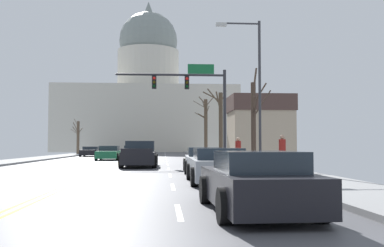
{
  "coord_description": "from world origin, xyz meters",
  "views": [
    {
      "loc": [
        3.17,
        -17.24,
        1.38
      ],
      "look_at": [
        6.2,
        26.97,
        3.59
      ],
      "focal_mm": 39.71,
      "sensor_mm": 36.0,
      "label": 1
    }
  ],
  "objects_px": {
    "sedan_near_01": "(204,161)",
    "pedestrian_01": "(238,150)",
    "sedan_oncoming_00": "(109,153)",
    "bicycle_parked": "(300,168)",
    "sedan_oncoming_01": "(91,152)",
    "sedan_near_02": "(217,166)",
    "pickup_truck_near_00": "(140,155)",
    "sedan_oncoming_02": "(130,150)",
    "sedan_near_03": "(256,183)",
    "pedestrian_00": "(282,150)",
    "signal_gantry": "(195,92)",
    "street_lamp_right": "(254,80)"
  },
  "relations": [
    {
      "from": "sedan_near_03",
      "to": "sedan_oncoming_02",
      "type": "relative_size",
      "value": 0.94
    },
    {
      "from": "sedan_near_02",
      "to": "sedan_near_03",
      "type": "bearing_deg",
      "value": -90.5
    },
    {
      "from": "sedan_near_02",
      "to": "sedan_oncoming_02",
      "type": "distance_m",
      "value": 50.37
    },
    {
      "from": "signal_gantry",
      "to": "pedestrian_01",
      "type": "bearing_deg",
      "value": -66.26
    },
    {
      "from": "sedan_near_01",
      "to": "sedan_oncoming_00",
      "type": "relative_size",
      "value": 1.11
    },
    {
      "from": "signal_gantry",
      "to": "pickup_truck_near_00",
      "type": "distance_m",
      "value": 6.57
    },
    {
      "from": "pedestrian_01",
      "to": "bicycle_parked",
      "type": "bearing_deg",
      "value": -85.62
    },
    {
      "from": "pickup_truck_near_00",
      "to": "sedan_oncoming_00",
      "type": "height_order",
      "value": "pickup_truck_near_00"
    },
    {
      "from": "sedan_near_02",
      "to": "pedestrian_00",
      "type": "bearing_deg",
      "value": 53.63
    },
    {
      "from": "sedan_near_01",
      "to": "bicycle_parked",
      "type": "bearing_deg",
      "value": -59.35
    },
    {
      "from": "sedan_near_02",
      "to": "bicycle_parked",
      "type": "bearing_deg",
      "value": 10.14
    },
    {
      "from": "sedan_near_02",
      "to": "sedan_oncoming_01",
      "type": "xyz_separation_m",
      "value": [
        -10.54,
        35.9,
        -0.05
      ]
    },
    {
      "from": "sedan_oncoming_01",
      "to": "pedestrian_01",
      "type": "xyz_separation_m",
      "value": [
        13.07,
        -26.09,
        0.52
      ]
    },
    {
      "from": "sedan_oncoming_01",
      "to": "pedestrian_00",
      "type": "bearing_deg",
      "value": -64.66
    },
    {
      "from": "street_lamp_right",
      "to": "sedan_oncoming_02",
      "type": "bearing_deg",
      "value": 102.58
    },
    {
      "from": "pickup_truck_near_00",
      "to": "sedan_oncoming_01",
      "type": "distance_m",
      "value": 25.19
    },
    {
      "from": "signal_gantry",
      "to": "sedan_near_01",
      "type": "height_order",
      "value": "signal_gantry"
    },
    {
      "from": "pickup_truck_near_00",
      "to": "sedan_oncoming_02",
      "type": "distance_m",
      "value": 38.31
    },
    {
      "from": "pedestrian_01",
      "to": "sedan_oncoming_02",
      "type": "bearing_deg",
      "value": 103.29
    },
    {
      "from": "pickup_truck_near_00",
      "to": "sedan_near_02",
      "type": "relative_size",
      "value": 1.29
    },
    {
      "from": "sedan_near_01",
      "to": "bicycle_parked",
      "type": "xyz_separation_m",
      "value": [
        3.14,
        -5.3,
        -0.09
      ]
    },
    {
      "from": "bicycle_parked",
      "to": "street_lamp_right",
      "type": "bearing_deg",
      "value": 94.68
    },
    {
      "from": "signal_gantry",
      "to": "sedan_near_01",
      "type": "relative_size",
      "value": 1.68
    },
    {
      "from": "sedan_near_02",
      "to": "sedan_oncoming_01",
      "type": "bearing_deg",
      "value": 106.36
    },
    {
      "from": "sedan_near_01",
      "to": "pedestrian_00",
      "type": "height_order",
      "value": "pedestrian_00"
    },
    {
      "from": "sedan_oncoming_02",
      "to": "pedestrian_00",
      "type": "distance_m",
      "value": 45.86
    },
    {
      "from": "pickup_truck_near_00",
      "to": "sedan_near_03",
      "type": "relative_size",
      "value": 1.32
    },
    {
      "from": "street_lamp_right",
      "to": "sedan_oncoming_01",
      "type": "distance_m",
      "value": 32.62
    },
    {
      "from": "signal_gantry",
      "to": "sedan_near_01",
      "type": "distance_m",
      "value": 10.09
    },
    {
      "from": "street_lamp_right",
      "to": "pedestrian_01",
      "type": "bearing_deg",
      "value": 93.87
    },
    {
      "from": "sedan_near_01",
      "to": "pedestrian_01",
      "type": "bearing_deg",
      "value": 58.17
    },
    {
      "from": "sedan_near_01",
      "to": "sedan_oncoming_00",
      "type": "distance_m",
      "value": 19.15
    },
    {
      "from": "sedan_oncoming_00",
      "to": "sedan_oncoming_01",
      "type": "distance_m",
      "value": 12.71
    },
    {
      "from": "street_lamp_right",
      "to": "sedan_near_01",
      "type": "height_order",
      "value": "street_lamp_right"
    },
    {
      "from": "street_lamp_right",
      "to": "sedan_oncoming_00",
      "type": "xyz_separation_m",
      "value": [
        -9.61,
        17.33,
        -4.15
      ]
    },
    {
      "from": "sedan_oncoming_00",
      "to": "pedestrian_00",
      "type": "bearing_deg",
      "value": -59.62
    },
    {
      "from": "sedan_oncoming_00",
      "to": "bicycle_parked",
      "type": "bearing_deg",
      "value": -66.47
    },
    {
      "from": "sedan_near_01",
      "to": "sedan_near_03",
      "type": "bearing_deg",
      "value": -90.68
    },
    {
      "from": "sedan_near_01",
      "to": "sedan_oncoming_01",
      "type": "distance_m",
      "value": 31.84
    },
    {
      "from": "signal_gantry",
      "to": "pedestrian_01",
      "type": "relative_size",
      "value": 4.7
    },
    {
      "from": "sedan_oncoming_00",
      "to": "sedan_oncoming_01",
      "type": "height_order",
      "value": "sedan_oncoming_00"
    },
    {
      "from": "signal_gantry",
      "to": "sedan_near_02",
      "type": "xyz_separation_m",
      "value": [
        -0.29,
        -14.88,
        -4.54
      ]
    },
    {
      "from": "sedan_near_01",
      "to": "sedan_oncoming_01",
      "type": "relative_size",
      "value": 1.03
    },
    {
      "from": "sedan_oncoming_00",
      "to": "sedan_oncoming_01",
      "type": "relative_size",
      "value": 0.93
    },
    {
      "from": "sedan_near_02",
      "to": "pedestrian_00",
      "type": "distance_m",
      "value": 6.65
    },
    {
      "from": "sedan_oncoming_00",
      "to": "sedan_near_03",
      "type": "bearing_deg",
      "value": -77.41
    },
    {
      "from": "sedan_oncoming_00",
      "to": "pedestrian_01",
      "type": "distance_m",
      "value": 16.8
    },
    {
      "from": "signal_gantry",
      "to": "pedestrian_00",
      "type": "bearing_deg",
      "value": -69.12
    },
    {
      "from": "sedan_oncoming_01",
      "to": "sedan_near_02",
      "type": "bearing_deg",
      "value": -73.64
    },
    {
      "from": "sedan_near_03",
      "to": "sedan_near_01",
      "type": "bearing_deg",
      "value": 89.32
    }
  ]
}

